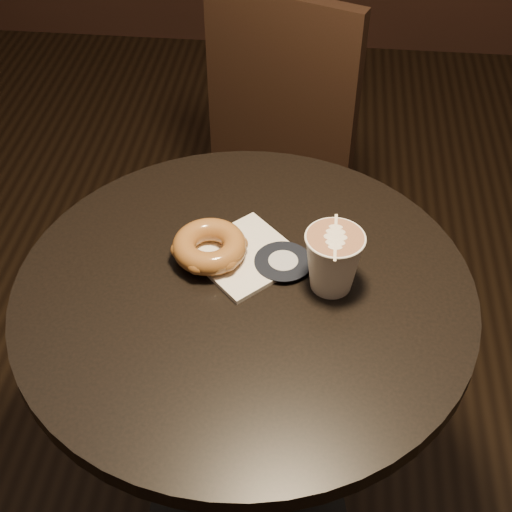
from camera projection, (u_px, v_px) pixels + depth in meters
The scene contains 5 objects.
cafe_table at pixel (245, 367), 1.21m from camera, with size 0.70×0.70×0.75m.
chair at pixel (265, 175), 1.67m from camera, with size 0.47×0.47×0.91m.
pastry_bag at pixel (246, 256), 1.12m from camera, with size 0.14×0.14×0.01m, color white.
doughnut at pixel (209, 246), 1.10m from camera, with size 0.12×0.12×0.04m, color brown.
latte_cup at pixel (333, 262), 1.04m from camera, with size 0.09×0.09×0.10m, color white, non-canonical shape.
Camera 1 is at (0.09, -0.74, 1.52)m, focal length 50.00 mm.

